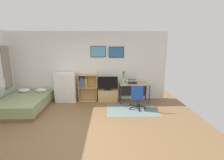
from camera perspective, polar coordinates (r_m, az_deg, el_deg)
The scene contains 14 objects.
ground_plane at distance 4.42m, azimuth -11.48°, elevation -17.02°, with size 7.20×7.20×0.00m, color brown.
wall_back_with_posters at distance 6.32m, azimuth -8.22°, elevation 4.96°, with size 6.12×0.09×2.70m.
area_rug at distance 5.55m, azimuth 7.18°, elevation -10.54°, with size 1.70×1.20×0.01m, color slate.
bed at distance 6.23m, azimuth -29.21°, elevation -7.39°, with size 1.48×2.00×0.55m.
dresser at distance 6.36m, azimuth -16.41°, elevation -2.51°, with size 0.78×0.46×1.16m.
bookshelf at distance 6.27m, azimuth -9.33°, elevation -2.13°, with size 0.71×0.30×1.06m.
tv_stand at distance 6.26m, azimuth -1.49°, elevation -5.59°, with size 0.77×0.41×0.45m.
television at distance 6.11m, azimuth -1.52°, elevation -1.26°, with size 0.77×0.16×0.54m.
desk at distance 6.22m, azimuth 7.92°, elevation -2.20°, with size 1.13×0.61×0.74m.
office_chair at distance 5.44m, azimuth 9.08°, elevation -5.98°, with size 0.58×0.57×0.86m.
laptop at distance 6.15m, azimuth 7.32°, elevation -0.48°, with size 0.35×0.37×0.15m.
computer_mouse at distance 6.08m, azimuth 9.60°, elevation -1.13°, with size 0.06×0.10×0.03m, color silver.
bamboo_vase at distance 6.17m, azimuth 4.20°, elevation 1.10°, with size 0.10×0.10×0.44m.
wine_glass at distance 5.95m, azimuth 5.58°, elevation -0.14°, with size 0.07×0.07×0.18m.
Camera 1 is at (0.73, -3.80, 2.14)m, focal length 25.19 mm.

